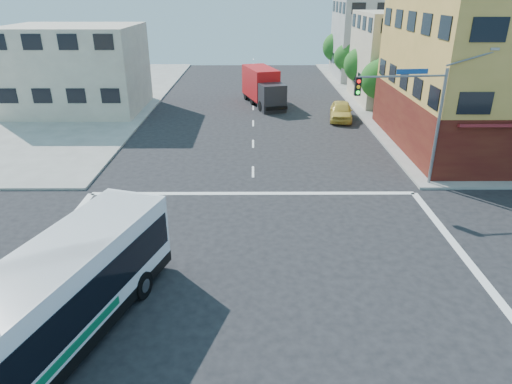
{
  "coord_description": "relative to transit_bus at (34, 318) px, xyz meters",
  "views": [
    {
      "loc": [
        0.06,
        -14.98,
        10.93
      ],
      "look_at": [
        0.16,
        4.75,
        2.2
      ],
      "focal_mm": 32.0,
      "sensor_mm": 36.0,
      "label": 1
    }
  ],
  "objects": [
    {
      "name": "street_tree_a",
      "position": [
        18.54,
        31.78,
        1.77
      ],
      "size": [
        3.6,
        3.6,
        5.53
      ],
      "color": "#3D2916",
      "rests_on": "ground"
    },
    {
      "name": "building_east_far",
      "position": [
        23.61,
        51.84,
        3.18
      ],
      "size": [
        12.06,
        10.06,
        10.0
      ],
      "color": "#ACACA6",
      "rests_on": "ground"
    },
    {
      "name": "ground",
      "position": [
        6.64,
        3.86,
        -1.82
      ],
      "size": [
        120.0,
        120.0,
        0.0
      ],
      "primitive_type": "plane",
      "color": "black",
      "rests_on": "ground"
    },
    {
      "name": "street_tree_c",
      "position": [
        18.54,
        47.78,
        1.64
      ],
      "size": [
        3.4,
        3.4,
        5.29
      ],
      "color": "#3D2916",
      "rests_on": "ground"
    },
    {
      "name": "building_east_near",
      "position": [
        23.62,
        37.84,
        2.68
      ],
      "size": [
        12.06,
        10.06,
        9.0
      ],
      "color": "#C5B996",
      "rests_on": "ground"
    },
    {
      "name": "street_tree_d",
      "position": [
        18.54,
        55.78,
        2.06
      ],
      "size": [
        4.0,
        4.0,
        6.03
      ],
      "color": "#3D2916",
      "rests_on": "ground"
    },
    {
      "name": "signal_mast_ne",
      "position": [
        15.71,
        14.48,
        3.16
      ],
      "size": [
        7.91,
        1.13,
        8.07
      ],
      "color": "slate",
      "rests_on": "ground"
    },
    {
      "name": "building_west",
      "position": [
        -10.38,
        33.84,
        2.18
      ],
      "size": [
        12.06,
        10.06,
        8.0
      ],
      "color": "beige",
      "rests_on": "ground"
    },
    {
      "name": "street_tree_b",
      "position": [
        18.54,
        39.78,
        1.93
      ],
      "size": [
        3.8,
        3.8,
        5.79
      ],
      "color": "#3D2916",
      "rests_on": "ground"
    },
    {
      "name": "transit_bus",
      "position": [
        0.0,
        0.0,
        0.0
      ],
      "size": [
        6.27,
        12.81,
        3.72
      ],
      "rotation": [
        0.0,
        0.0,
        -0.3
      ],
      "color": "black",
      "rests_on": "ground"
    },
    {
      "name": "parked_car",
      "position": [
        14.71,
        30.08,
        -0.99
      ],
      "size": [
        2.7,
        5.13,
        1.66
      ],
      "primitive_type": "imported",
      "rotation": [
        0.0,
        0.0,
        -0.16
      ],
      "color": "#DFC14A",
      "rests_on": "ground"
    },
    {
      "name": "box_truck",
      "position": [
        7.66,
        36.18,
        -0.05
      ],
      "size": [
        4.54,
        8.45,
        3.65
      ],
      "rotation": [
        0.0,
        0.0,
        0.29
      ],
      "color": "black",
      "rests_on": "ground"
    }
  ]
}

